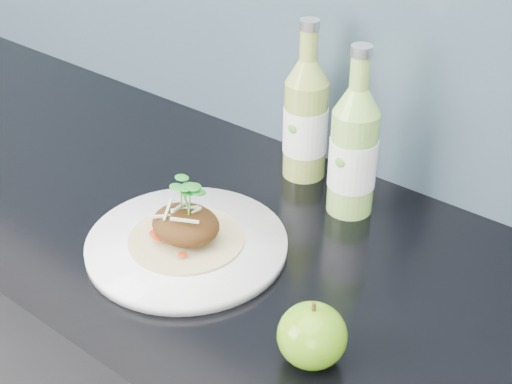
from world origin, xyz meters
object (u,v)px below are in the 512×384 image
cider_bottle_left (306,120)px  cider_bottle_right (353,152)px  green_apple (312,335)px  dinner_plate (187,245)px

cider_bottle_left → cider_bottle_right: bearing=-22.1°
green_apple → cider_bottle_right: size_ratio=0.33×
cider_bottle_right → green_apple: bearing=-53.4°
dinner_plate → green_apple: size_ratio=4.04×
dinner_plate → cider_bottle_left: (0.01, 0.28, 0.09)m
dinner_plate → cider_bottle_right: bearing=62.3°
cider_bottle_left → cider_bottle_right: (0.12, -0.04, 0.00)m
dinner_plate → cider_bottle_left: bearing=89.0°
green_apple → cider_bottle_right: 0.34m
green_apple → dinner_plate: bearing=165.9°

